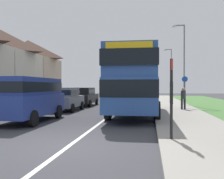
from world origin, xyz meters
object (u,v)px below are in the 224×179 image
at_px(parked_van_blue, 29,96).
at_px(cycle_route_sign, 185,91).
at_px(street_lamp_mid, 183,59).
at_px(parked_car_grey, 65,98).
at_px(street_lamp_far, 171,70).
at_px(pedestrian_walking_away, 183,97).
at_px(parked_car_black, 84,96).
at_px(double_decker_bus, 135,80).
at_px(bus_stop_sign, 171,93).

bearing_deg(parked_van_blue, cycle_route_sign, 43.87).
bearing_deg(street_lamp_mid, parked_car_grey, -144.91).
bearing_deg(cycle_route_sign, street_lamp_mid, 84.98).
bearing_deg(street_lamp_far, pedestrian_walking_away, -91.83).
bearing_deg(parked_car_black, parked_van_blue, -90.50).
relative_size(parked_van_blue, street_lamp_mid, 0.69).
bearing_deg(parked_van_blue, pedestrian_walking_away, 39.38).
bearing_deg(pedestrian_walking_away, parked_car_black, 155.55).
relative_size(parked_van_blue, parked_car_grey, 1.28).
bearing_deg(parked_car_grey, street_lamp_far, 66.22).
bearing_deg(double_decker_bus, parked_car_grey, 160.65).
bearing_deg(pedestrian_walking_away, bus_stop_sign, -99.07).
relative_size(double_decker_bus, pedestrian_walking_away, 6.07).
xyz_separation_m(double_decker_bus, parked_car_grey, (-5.12, 1.80, -1.23)).
bearing_deg(double_decker_bus, street_lamp_mid, 64.56).
bearing_deg(street_lamp_mid, bus_stop_sign, -98.31).
xyz_separation_m(parked_car_black, street_lamp_far, (8.80, 15.53, 3.21)).
bearing_deg(pedestrian_walking_away, street_lamp_mid, 83.24).
height_order(pedestrian_walking_away, street_lamp_mid, street_lamp_mid).
xyz_separation_m(bus_stop_sign, street_lamp_mid, (2.31, 15.84, 2.66)).
distance_m(parked_van_blue, parked_car_grey, 5.69).
height_order(parked_car_black, bus_stop_sign, bus_stop_sign).
bearing_deg(cycle_route_sign, double_decker_bus, -129.00).
relative_size(pedestrian_walking_away, street_lamp_far, 0.23).
bearing_deg(bus_stop_sign, street_lamp_mid, 81.69).
bearing_deg(street_lamp_mid, parked_van_blue, -126.58).
bearing_deg(bus_stop_sign, pedestrian_walking_away, 80.93).
distance_m(parked_car_grey, bus_stop_sign, 11.65).
distance_m(double_decker_bus, bus_stop_sign, 7.91).
bearing_deg(parked_car_black, cycle_route_sign, -15.10).
relative_size(parked_van_blue, bus_stop_sign, 1.93).
distance_m(pedestrian_walking_away, cycle_route_sign, 1.53).
bearing_deg(parked_car_black, street_lamp_far, 60.45).
height_order(bus_stop_sign, cycle_route_sign, bus_stop_sign).
xyz_separation_m(parked_van_blue, street_lamp_mid, (8.89, 11.98, 2.91)).
bearing_deg(street_lamp_far, bus_stop_sign, -94.43).
relative_size(parked_car_black, pedestrian_walking_away, 2.70).
bearing_deg(parked_car_grey, parked_van_blue, -89.19).
distance_m(cycle_route_sign, street_lamp_mid, 4.68).
bearing_deg(parked_car_black, street_lamp_mid, 9.44).
height_order(parked_van_blue, parked_car_grey, parked_van_blue).
xyz_separation_m(parked_van_blue, bus_stop_sign, (6.58, -3.85, 0.25)).
xyz_separation_m(double_decker_bus, cycle_route_sign, (3.53, 4.35, -0.71)).
xyz_separation_m(parked_van_blue, cycle_route_sign, (8.57, 8.23, 0.14)).
bearing_deg(parked_car_grey, street_lamp_mid, 35.09).
relative_size(double_decker_bus, bus_stop_sign, 3.90).
bearing_deg(parked_van_blue, street_lamp_mid, 53.42).
bearing_deg(parked_car_black, pedestrian_walking_away, -24.45).
relative_size(parked_van_blue, pedestrian_walking_away, 3.00).
height_order(double_decker_bus, bus_stop_sign, double_decker_bus).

